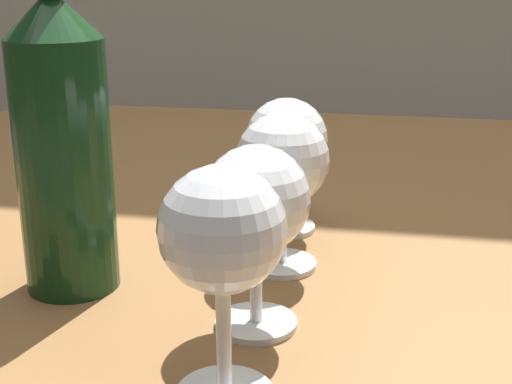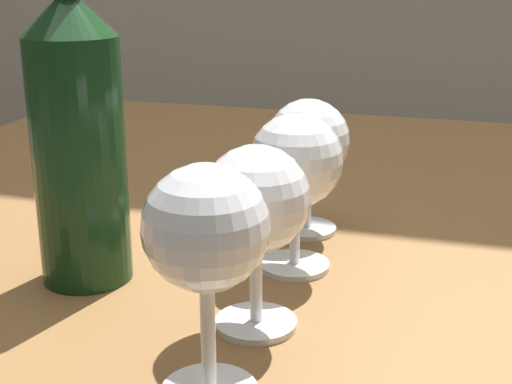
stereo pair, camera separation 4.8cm
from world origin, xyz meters
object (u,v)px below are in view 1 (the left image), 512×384
(wine_glass_white, at_px, (286,143))
(wine_bottle, at_px, (62,138))
(wine_glass_merlot, at_px, (256,203))
(wine_glass_empty, at_px, (222,238))
(wine_glass_rose, at_px, (282,163))

(wine_glass_white, bearing_deg, wine_bottle, -134.01)
(wine_glass_merlot, xyz_separation_m, wine_glass_white, (-0.01, 0.19, -0.01))
(wine_glass_empty, bearing_deg, wine_bottle, 139.52)
(wine_glass_merlot, relative_size, wine_glass_rose, 1.00)
(wine_glass_empty, height_order, wine_glass_rose, wine_glass_empty)
(wine_glass_merlot, bearing_deg, wine_glass_empty, -91.32)
(wine_glass_merlot, relative_size, wine_bottle, 0.44)
(wine_glass_rose, bearing_deg, wine_bottle, -157.24)
(wine_glass_merlot, distance_m, wine_bottle, 0.16)
(wine_glass_merlot, xyz_separation_m, wine_glass_rose, (0.00, 0.11, -0.00))
(wine_glass_rose, distance_m, wine_glass_white, 0.09)
(wine_glass_rose, height_order, wine_bottle, wine_bottle)
(wine_bottle, bearing_deg, wine_glass_merlot, -14.65)
(wine_glass_empty, height_order, wine_glass_white, wine_glass_empty)
(wine_glass_rose, bearing_deg, wine_glass_empty, -91.13)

